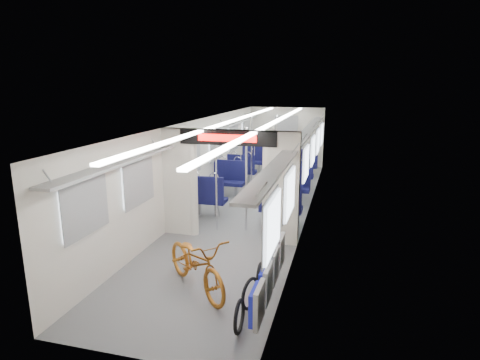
{
  "coord_description": "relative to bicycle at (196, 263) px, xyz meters",
  "views": [
    {
      "loc": [
        2.28,
        -9.7,
        3.2
      ],
      "look_at": [
        0.15,
        -1.68,
        1.2
      ],
      "focal_mm": 30.0,
      "sensor_mm": 36.0,
      "label": 1
    }
  ],
  "objects": [
    {
      "name": "carriage",
      "position": [
        -0.13,
        4.01,
        1.03
      ],
      "size": [
        12.0,
        12.02,
        2.31
      ],
      "color": "#515456",
      "rests_on": "ground"
    },
    {
      "name": "bicycle",
      "position": [
        0.0,
        0.0,
        0.0
      ],
      "size": [
        1.74,
        1.66,
        0.94
      ],
      "primitive_type": "imported",
      "rotation": [
        0.0,
        0.0,
        0.84
      ],
      "color": "#9F5917",
      "rests_on": "ground"
    },
    {
      "name": "flip_bench",
      "position": [
        1.23,
        -0.31,
        0.11
      ],
      "size": [
        0.12,
        2.1,
        0.5
      ],
      "color": "gray",
      "rests_on": "carriage"
    },
    {
      "name": "bike_hoop_a",
      "position": [
        0.94,
        -0.91,
        -0.26
      ],
      "size": [
        0.05,
        0.47,
        0.47
      ],
      "primitive_type": "torus",
      "rotation": [
        1.57,
        0.0,
        1.58
      ],
      "color": "black",
      "rests_on": "ground"
    },
    {
      "name": "bike_hoop_b",
      "position": [
        0.95,
        -0.32,
        -0.25
      ],
      "size": [
        0.18,
        0.48,
        0.49
      ],
      "primitive_type": "torus",
      "rotation": [
        1.57,
        0.0,
        1.3
      ],
      "color": "black",
      "rests_on": "ground"
    },
    {
      "name": "bike_hoop_c",
      "position": [
        0.96,
        0.3,
        -0.27
      ],
      "size": [
        0.05,
        0.44,
        0.44
      ],
      "primitive_type": "torus",
      "rotation": [
        1.57,
        0.0,
        1.58
      ],
      "color": "black",
      "rests_on": "ground"
    },
    {
      "name": "seat_bay_near_left",
      "position": [
        -1.06,
        4.44,
        0.1
      ],
      "size": [
        0.95,
        2.26,
        1.16
      ],
      "color": "#0C0C35",
      "rests_on": "ground"
    },
    {
      "name": "seat_bay_near_right",
      "position": [
        0.81,
        4.23,
        0.11
      ],
      "size": [
        0.96,
        2.32,
        1.18
      ],
      "color": "#0C0C35",
      "rests_on": "ground"
    },
    {
      "name": "seat_bay_far_left",
      "position": [
        -1.06,
        7.77,
        0.07
      ],
      "size": [
        0.9,
        2.04,
        1.09
      ],
      "color": "#0C0C35",
      "rests_on": "ground"
    },
    {
      "name": "seat_bay_far_right",
      "position": [
        0.81,
        7.57,
        0.06
      ],
      "size": [
        0.89,
        1.97,
        1.07
      ],
      "color": "#0C0C35",
      "rests_on": "ground"
    },
    {
      "name": "stanchion_near_left",
      "position": [
        -0.53,
        2.65,
        0.68
      ],
      "size": [
        0.04,
        0.04,
        2.3
      ],
      "primitive_type": "cylinder",
      "color": "silver",
      "rests_on": "ground"
    },
    {
      "name": "stanchion_near_right",
      "position": [
        0.11,
        2.8,
        0.68
      ],
      "size": [
        0.05,
        0.05,
        2.3
      ],
      "primitive_type": "cylinder",
      "color": "silver",
      "rests_on": "ground"
    },
    {
      "name": "stanchion_far_left",
      "position": [
        -0.51,
        5.91,
        0.68
      ],
      "size": [
        0.04,
        0.04,
        2.3
      ],
      "primitive_type": "cylinder",
      "color": "silver",
      "rests_on": "ground"
    },
    {
      "name": "stanchion_far_right",
      "position": [
        0.17,
        6.2,
        0.68
      ],
      "size": [
        0.04,
        0.04,
        2.3
      ],
      "primitive_type": "cylinder",
      "color": "silver",
      "rests_on": "ground"
    }
  ]
}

